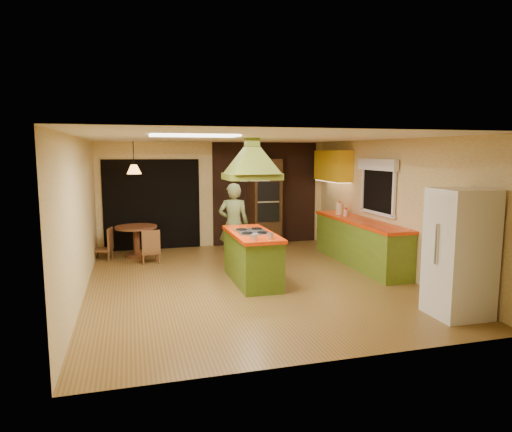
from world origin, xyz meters
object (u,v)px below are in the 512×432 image
object	(u,v)px
wall_oven	(265,203)
dining_table	(136,235)
canister_large	(340,209)
kitchen_island	(252,257)
man	(234,225)
refrigerator	(460,253)

from	to	relation	value
wall_oven	dining_table	bearing A→B (deg)	-175.47
dining_table	canister_large	world-z (taller)	canister_large
kitchen_island	man	distance (m)	1.29
refrigerator	canister_large	bearing A→B (deg)	90.07
wall_oven	canister_large	world-z (taller)	wall_oven
refrigerator	dining_table	bearing A→B (deg)	131.42
wall_oven	dining_table	xyz separation A→B (m)	(-3.04, -0.42, -0.58)
refrigerator	canister_large	xyz separation A→B (m)	(0.05, 3.85, 0.16)
kitchen_island	wall_oven	bearing A→B (deg)	69.50
kitchen_island	refrigerator	bearing A→B (deg)	-45.76
wall_oven	canister_large	xyz separation A→B (m)	(1.25, -1.52, -0.01)
dining_table	canister_large	size ratio (longest dim) A/B	3.63
wall_oven	dining_table	world-z (taller)	wall_oven
refrigerator	wall_oven	bearing A→B (deg)	103.42
man	refrigerator	bearing A→B (deg)	139.94
kitchen_island	dining_table	bearing A→B (deg)	126.92
man	canister_large	xyz separation A→B (m)	(2.42, 0.23, 0.21)
wall_oven	canister_large	size ratio (longest dim) A/B	8.55
kitchen_island	refrigerator	size ratio (longest dim) A/B	0.99
refrigerator	canister_large	distance (m)	3.85
dining_table	canister_large	xyz separation A→B (m)	(4.29, -1.10, 0.57)
refrigerator	kitchen_island	bearing A→B (deg)	135.00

